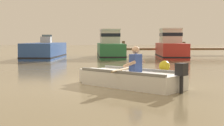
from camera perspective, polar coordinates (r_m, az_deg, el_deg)
The scene contains 7 objects.
ground_plane at distance 10.10m, azimuth -2.13°, elevation -3.73°, with size 120.00×120.00×0.00m, color #7A6B4C.
wooden_dock at distance 28.04m, azimuth 16.79°, elevation 2.39°, with size 15.31×1.57×1.21m.
rowboat_with_person at distance 9.59m, azimuth 3.08°, elevation -2.64°, with size 3.04×3.09×1.19m.
moored_boat_blue at distance 23.14m, azimuth -11.62°, elevation 2.03°, with size 2.61×5.44×1.68m.
moored_boat_green at distance 24.27m, azimuth -0.35°, elevation 2.85°, with size 1.88×6.01×2.10m.
moored_boat_red at distance 23.57m, azimuth 10.23°, elevation 2.77°, with size 2.14×4.71×2.14m.
mooring_buoy at distance 14.03m, azimuth 9.13°, elevation -0.55°, with size 0.47×0.47×0.47m, color yellow.
Camera 1 is at (-0.19, -10.00, 1.41)m, focal length 52.51 mm.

